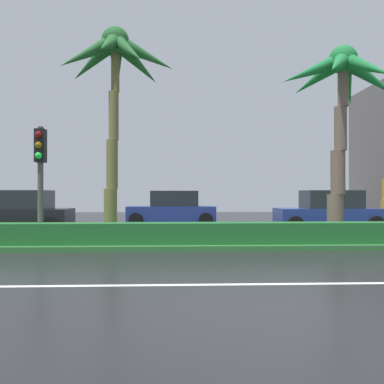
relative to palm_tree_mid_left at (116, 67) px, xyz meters
name	(u,v)px	position (x,y,z in m)	size (l,w,h in m)	color
ground_plane	(219,241)	(3.45, 0.58, -5.78)	(90.00, 42.00, 0.10)	black
near_lane_divider_stripe	(262,284)	(3.45, -6.42, -5.73)	(81.00, 0.14, 0.01)	white
median_strip	(222,241)	(3.45, -0.42, -5.66)	(85.50, 4.00, 0.15)	#2D6B33
median_hedge	(228,233)	(3.45, -1.82, -5.28)	(76.50, 0.70, 0.60)	#1E6028
palm_tree_mid_left	(116,67)	(0.00, 0.00, 0.00)	(3.87, 4.01, 6.92)	brown
palm_tree_centre_left	(341,89)	(7.28, -0.55, -0.78)	(3.95, 3.76, 6.20)	brown
traffic_signal_median_left	(40,163)	(-1.94, -1.56, -3.26)	(0.28, 0.43, 3.36)	#4C4C47
car_in_traffic_leading	(19,212)	(-4.51, 3.66, -4.91)	(4.30, 2.02, 1.72)	black
car_in_traffic_second	(172,209)	(1.79, 6.78, -4.91)	(4.30, 2.02, 1.72)	navy
car_in_traffic_third	(329,211)	(8.46, 3.63, -4.91)	(4.30, 2.02, 1.72)	navy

